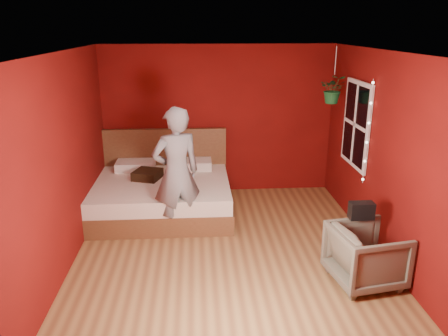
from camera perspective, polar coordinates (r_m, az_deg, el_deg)
floor at (r=6.02m, az=0.46°, el=-10.54°), size 4.50×4.50×0.00m
room_walls at (r=5.42m, az=0.51°, el=5.22°), size 4.04×4.54×2.62m
window at (r=6.75m, az=16.85°, el=5.47°), size 0.05×0.97×1.27m
fairy_lights at (r=6.27m, az=18.27°, el=4.40°), size 0.04×0.04×1.45m
bed at (r=7.16m, az=-7.98°, el=-3.18°), size 2.15×1.83×1.19m
person at (r=6.10m, az=-6.23°, el=-0.67°), size 0.80×0.66×1.87m
armchair at (r=5.42m, az=18.06°, el=-10.80°), size 0.88×0.86×0.70m
handbag at (r=5.45m, az=17.52°, el=-5.32°), size 0.29×0.14×0.20m
throw_pillow at (r=7.11m, az=-9.97°, el=-0.86°), size 0.50×0.50×0.14m
hanging_plant at (r=6.93m, az=14.10°, el=9.96°), size 0.47×0.43×0.85m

